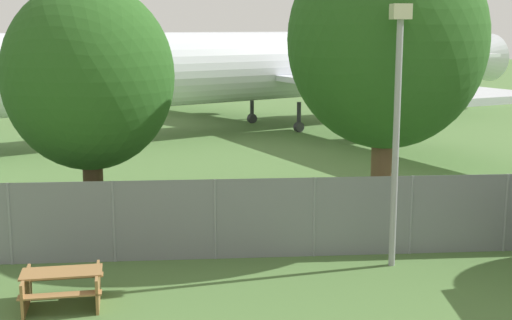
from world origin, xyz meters
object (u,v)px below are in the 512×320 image
airplane (258,67)px  tree_behind_benches (89,77)px  tree_near_hangar (387,41)px  picnic_bench_near_cabin (62,284)px

airplane → tree_behind_benches: size_ratio=5.35×
tree_near_hangar → tree_behind_benches: tree_near_hangar is taller
airplane → tree_behind_benches: airplane is taller
tree_near_hangar → tree_behind_benches: (-8.28, 0.26, -0.99)m
tree_behind_benches → airplane: bearing=72.8°
airplane → picnic_bench_near_cabin: (-6.47, -26.36, -3.11)m
airplane → tree_near_hangar: airplane is taller
picnic_bench_near_cabin → tree_behind_benches: bearing=90.5°
picnic_bench_near_cabin → tree_behind_benches: 6.70m
picnic_bench_near_cabin → tree_near_hangar: tree_near_hangar is taller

